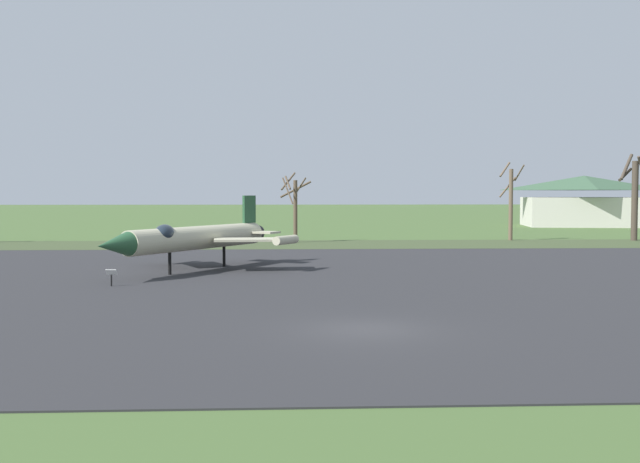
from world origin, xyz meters
The scene contains 9 objects.
ground_plane centered at (0.00, 0.00, 0.00)m, with size 600.00×600.00×0.00m, color #425B2D.
asphalt_apron centered at (0.00, 13.91, 0.03)m, with size 103.94×46.38×0.05m, color #28282B.
grass_verge_strip centered at (0.00, 43.10, 0.03)m, with size 163.94×12.00×0.06m, color #3A4729.
jet_fighter_rear_center centered at (-8.23, 19.67, 2.07)m, with size 10.90×13.99×4.58m.
info_placard_rear_center centered at (-11.45, 12.49, 0.57)m, with size 0.57×0.27×0.90m.
bare_tree_left_of_center centered at (-1.79, 46.24, 3.72)m, with size 3.07×2.93×6.78m.
bare_tree_center centered at (19.81, 48.30, 4.01)m, with size 2.30×1.96×7.91m.
bare_tree_right_of_center centered at (31.96, 47.22, 4.53)m, with size 3.46×3.48×8.72m.
visitor_building centered at (40.58, 81.00, 3.58)m, with size 18.84×14.39×7.32m.
Camera 1 is at (-2.75, -25.33, 4.69)m, focal length 41.98 mm.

